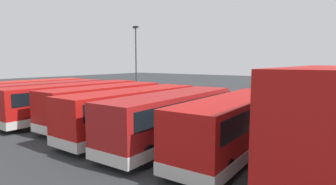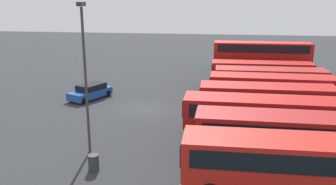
# 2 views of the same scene
# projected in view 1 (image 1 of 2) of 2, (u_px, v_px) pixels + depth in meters

# --- Properties ---
(ground_plane) EXTENTS (140.00, 140.00, 0.00)m
(ground_plane) POSITION_uv_depth(u_px,v_px,m) (193.00, 109.00, 27.81)
(ground_plane) COLOR #2D3033
(bus_double_decker_near_end) EXTENTS (2.68, 10.89, 4.55)m
(bus_double_decker_near_end) POSITION_uv_depth(u_px,v_px,m) (324.00, 118.00, 11.33)
(bus_double_decker_near_end) COLOR #B71411
(bus_double_decker_near_end) RESTS_ON ground
(bus_single_deck_second) EXTENTS (2.85, 10.40, 2.95)m
(bus_single_deck_second) POSITION_uv_depth(u_px,v_px,m) (235.00, 123.00, 14.01)
(bus_single_deck_second) COLOR #B71411
(bus_single_deck_second) RESTS_ON ground
(bus_single_deck_third) EXTENTS (2.83, 10.37, 2.95)m
(bus_single_deck_third) POSITION_uv_depth(u_px,v_px,m) (172.00, 116.00, 15.79)
(bus_single_deck_third) COLOR #A51919
(bus_single_deck_third) RESTS_ON ground
(bus_single_deck_fourth) EXTENTS (2.63, 10.60, 2.95)m
(bus_single_deck_fourth) POSITION_uv_depth(u_px,v_px,m) (134.00, 110.00, 17.87)
(bus_single_deck_fourth) COLOR #B71411
(bus_single_deck_fourth) RESTS_ON ground
(bus_single_deck_fifth) EXTENTS (2.86, 10.27, 2.95)m
(bus_single_deck_fifth) POSITION_uv_depth(u_px,v_px,m) (105.00, 104.00, 20.72)
(bus_single_deck_fifth) COLOR #B71411
(bus_single_deck_fifth) RESTS_ON ground
(bus_single_deck_sixth) EXTENTS (2.67, 12.05, 2.95)m
(bus_single_deck_sixth) POSITION_uv_depth(u_px,v_px,m) (74.00, 100.00, 22.82)
(bus_single_deck_sixth) COLOR #B71411
(bus_single_deck_sixth) RESTS_ON ground
(bus_single_deck_seventh) EXTENTS (2.64, 10.46, 2.95)m
(bus_single_deck_seventh) POSITION_uv_depth(u_px,v_px,m) (49.00, 97.00, 24.63)
(bus_single_deck_seventh) COLOR #A51919
(bus_single_deck_seventh) RESTS_ON ground
(bus_single_deck_far_end) EXTENTS (2.85, 12.08, 2.95)m
(bus_single_deck_far_end) POSITION_uv_depth(u_px,v_px,m) (24.00, 95.00, 26.38)
(bus_single_deck_far_end) COLOR red
(bus_single_deck_far_end) RESTS_ON ground
(car_hatchback_silver) EXTENTS (4.71, 3.44, 1.43)m
(car_hatchback_silver) POSITION_uv_depth(u_px,v_px,m) (240.00, 98.00, 30.97)
(car_hatchback_silver) COLOR #1E479E
(car_hatchback_silver) RESTS_ON ground
(lamp_post_tall) EXTENTS (0.70, 0.30, 9.12)m
(lamp_post_tall) POSITION_uv_depth(u_px,v_px,m) (136.00, 58.00, 33.81)
(lamp_post_tall) COLOR #38383D
(lamp_post_tall) RESTS_ON ground
(waste_bin_yellow) EXTENTS (0.60, 0.60, 0.95)m
(waste_bin_yellow) POSITION_uv_depth(u_px,v_px,m) (117.00, 96.00, 34.81)
(waste_bin_yellow) COLOR #333338
(waste_bin_yellow) RESTS_ON ground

